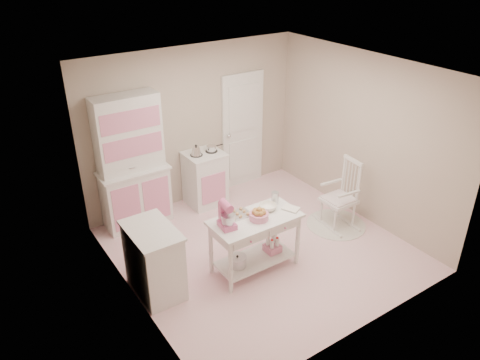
# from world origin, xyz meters

# --- Properties ---
(room_shell) EXTENTS (3.84, 3.84, 2.62)m
(room_shell) POSITION_xyz_m (0.00, 0.00, 1.65)
(room_shell) COLOR pink
(room_shell) RESTS_ON ground
(door) EXTENTS (0.82, 0.05, 2.04)m
(door) POSITION_xyz_m (0.95, 1.87, 1.02)
(door) COLOR white
(door) RESTS_ON ground
(hutch) EXTENTS (1.06, 0.50, 2.08)m
(hutch) POSITION_xyz_m (-1.18, 1.66, 1.04)
(hutch) COLOR white
(hutch) RESTS_ON ground
(stove) EXTENTS (0.62, 0.57, 0.92)m
(stove) POSITION_xyz_m (0.02, 1.61, 0.46)
(stove) COLOR white
(stove) RESTS_ON ground
(base_cabinet) EXTENTS (0.54, 0.84, 0.92)m
(base_cabinet) POSITION_xyz_m (-1.63, 0.02, 0.46)
(base_cabinet) COLOR white
(base_cabinet) RESTS_ON ground
(lace_rug) EXTENTS (0.92, 0.92, 0.01)m
(lace_rug) POSITION_xyz_m (1.37, -0.14, 0.01)
(lace_rug) COLOR white
(lace_rug) RESTS_ON ground
(rocking_chair) EXTENTS (0.55, 0.76, 1.10)m
(rocking_chair) POSITION_xyz_m (1.37, -0.14, 0.55)
(rocking_chair) COLOR white
(rocking_chair) RESTS_ON ground
(work_table) EXTENTS (1.20, 0.60, 0.80)m
(work_table) POSITION_xyz_m (-0.33, -0.31, 0.40)
(work_table) COLOR white
(work_table) RESTS_ON ground
(stand_mixer) EXTENTS (0.23, 0.30, 0.34)m
(stand_mixer) POSITION_xyz_m (-0.75, -0.29, 0.97)
(stand_mixer) COLOR #D85B92
(stand_mixer) RESTS_ON work_table
(cookie_tray) EXTENTS (0.34, 0.24, 0.02)m
(cookie_tray) POSITION_xyz_m (-0.48, -0.13, 0.81)
(cookie_tray) COLOR silver
(cookie_tray) RESTS_ON work_table
(bread_basket) EXTENTS (0.25, 0.25, 0.09)m
(bread_basket) POSITION_xyz_m (-0.31, -0.36, 0.85)
(bread_basket) COLOR pink
(bread_basket) RESTS_ON work_table
(mixing_bowl) EXTENTS (0.24, 0.24, 0.07)m
(mixing_bowl) POSITION_xyz_m (-0.07, -0.23, 0.84)
(mixing_bowl) COLOR white
(mixing_bowl) RESTS_ON work_table
(metal_pitcher) EXTENTS (0.10, 0.10, 0.17)m
(metal_pitcher) POSITION_xyz_m (0.11, -0.15, 0.89)
(metal_pitcher) COLOR silver
(metal_pitcher) RESTS_ON work_table
(recipe_book) EXTENTS (0.24, 0.26, 0.02)m
(recipe_book) POSITION_xyz_m (0.12, -0.43, 0.81)
(recipe_book) COLOR white
(recipe_book) RESTS_ON work_table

